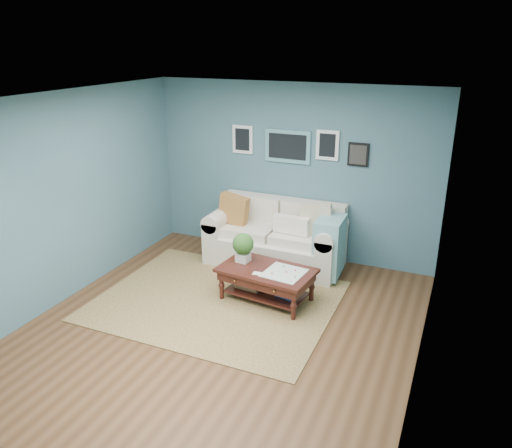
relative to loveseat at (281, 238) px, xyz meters
The scene contains 4 objects.
room_shell 2.18m from the loveseat, 90.38° to the right, with size 5.00×5.02×2.70m.
area_rug 1.54m from the loveseat, 104.67° to the right, with size 3.05×2.44×0.01m, color brown.
loveseat is the anchor object (origin of this frame).
coffee_table 1.15m from the loveseat, 81.89° to the right, with size 1.30×0.85×0.86m.
Camera 1 is at (2.45, -4.59, 3.30)m, focal length 35.00 mm.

